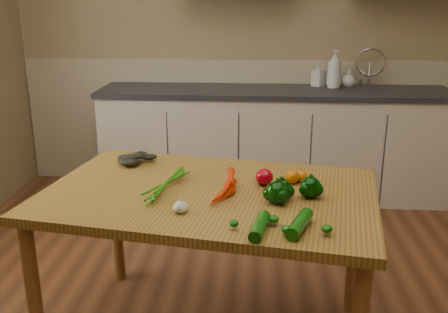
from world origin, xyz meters
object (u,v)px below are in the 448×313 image
soap_bottle_b (318,75)px  carrot_bunch (207,184)px  table (209,208)px  pepper_b (310,187)px  soap_bottle_c (348,78)px  tomato_c (301,176)px  zucchini_a (300,224)px  tomato_b (292,177)px  pepper_a (282,190)px  garlic_bulb (181,207)px  pepper_c (277,192)px  zucchini_b (260,226)px  tomato_a (264,177)px  leafy_greens (137,154)px  soap_bottle_a (334,69)px

soap_bottle_b → carrot_bunch: bearing=112.8°
table → pepper_b: bearing=2.7°
soap_bottle_b → soap_bottle_c: soap_bottle_b is taller
pepper_b → tomato_c: (-0.03, 0.19, -0.02)m
tomato_c → zucchini_a: tomato_c is taller
tomato_b → tomato_c: tomato_b is taller
pepper_a → tomato_c: (0.10, 0.22, -0.02)m
carrot_bunch → garlic_bulb: bearing=-101.0°
pepper_c → table: bearing=156.4°
table → zucchini_a: bearing=-36.2°
tomato_c → zucchini_b: bearing=-109.5°
soap_bottle_c → pepper_b: size_ratio=1.58×
pepper_b → tomato_a: 0.24m
garlic_bulb → zucchini_a: size_ratio=0.28×
soap_bottle_c → tomato_a: bearing=-153.1°
carrot_bunch → leafy_greens: size_ratio=1.30×
leafy_greens → garlic_bulb: bearing=-62.2°
tomato_c → zucchini_b: size_ratio=0.32×
soap_bottle_b → table: bearing=112.7°
soap_bottle_a → pepper_c: 2.26m
soap_bottle_b → tomato_a: bearing=118.4°
soap_bottle_c → zucchini_b: 2.63m
garlic_bulb → pepper_a: 0.44m
table → leafy_greens: size_ratio=7.66×
zucchini_a → pepper_a: bearing=100.2°
leafy_greens → soap_bottle_b: bearing=57.7°
soap_bottle_c → garlic_bulb: (-1.05, -2.36, -0.17)m
garlic_bulb → zucchini_a: bearing=-15.9°
carrot_bunch → tomato_b: (0.38, 0.14, -0.00)m
garlic_bulb → pepper_c: 0.41m
zucchini_b → tomato_a: bearing=87.3°
table → pepper_c: pepper_c is taller
soap_bottle_c → pepper_a: size_ratio=1.62×
table → tomato_a: bearing=28.6°
zucchini_b → tomato_b: bearing=73.8°
soap_bottle_b → garlic_bulb: (-0.81, -2.38, -0.19)m
soap_bottle_b → zucchini_a: (-0.35, -2.51, -0.19)m
soap_bottle_a → garlic_bulb: 2.50m
soap_bottle_a → soap_bottle_b: size_ratio=1.59×
garlic_bulb → pepper_c: (0.39, 0.12, 0.02)m
soap_bottle_b → pepper_c: soap_bottle_b is taller
soap_bottle_a → pepper_c: soap_bottle_a is taller
tomato_b → soap_bottle_a: bearing=76.7°
zucchini_a → garlic_bulb: bearing=164.1°
pepper_b → pepper_a: bearing=-165.9°
garlic_bulb → carrot_bunch: bearing=69.3°
pepper_a → tomato_b: pepper_a is taller
soap_bottle_c → zucchini_a: 2.57m
pepper_a → zucchini_b: size_ratio=0.46×
tomato_b → zucchini_b: bearing=-106.2°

